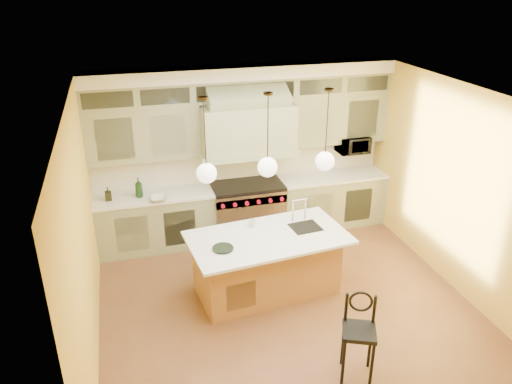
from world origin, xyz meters
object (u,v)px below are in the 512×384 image
object	(u,v)px
kitchen_island	(267,262)
microwave	(353,144)
counter_stool	(359,332)
range	(247,209)

from	to	relation	value
kitchen_island	microwave	bearing A→B (deg)	34.65
kitchen_island	counter_stool	distance (m)	1.90
kitchen_island	microwave	size ratio (longest dim) A/B	4.19
counter_stool	microwave	size ratio (longest dim) A/B	1.92
counter_stool	microwave	xyz separation A→B (m)	(1.60, 3.62, 0.86)
range	microwave	bearing A→B (deg)	3.12
range	kitchen_island	bearing A→B (deg)	-95.42
range	kitchen_island	size ratio (longest dim) A/B	0.53
counter_stool	kitchen_island	bearing A→B (deg)	129.51
range	microwave	world-z (taller)	microwave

